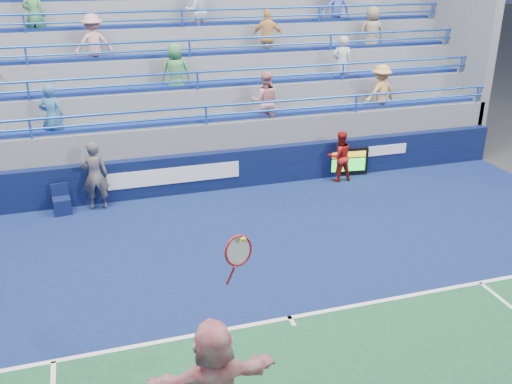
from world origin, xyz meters
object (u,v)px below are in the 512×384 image
object	(u,v)px
judge_chair	(62,205)
line_judge	(95,176)
serve_speed_board	(347,162)
ball_girl	(340,156)

from	to	relation	value
judge_chair	line_judge	distance (m)	1.11
serve_speed_board	judge_chair	size ratio (longest dim) A/B	1.64
line_judge	judge_chair	bearing A→B (deg)	5.46
serve_speed_board	judge_chair	bearing A→B (deg)	-177.68
judge_chair	line_judge	world-z (taller)	line_judge
line_judge	ball_girl	bearing A→B (deg)	-177.10
judge_chair	ball_girl	xyz separation A→B (m)	(7.75, 0.04, 0.50)
serve_speed_board	ball_girl	size ratio (longest dim) A/B	0.84
judge_chair	ball_girl	distance (m)	7.77
serve_speed_board	judge_chair	xyz separation A→B (m)	(-8.15, -0.33, -0.19)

